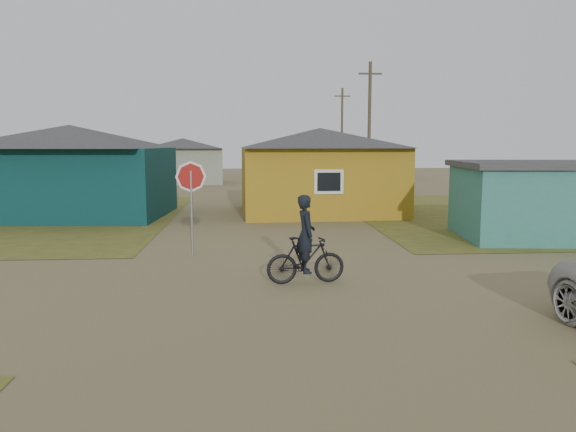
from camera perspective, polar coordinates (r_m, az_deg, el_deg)
The scene contains 12 objects.
ground at distance 12.12m, azimuth -0.32°, elevation -7.96°, with size 120.00×120.00×0.00m, color olive.
grass_ne at distance 28.91m, azimuth 26.71°, elevation 0.26°, with size 20.00×18.00×0.00m, color olive.
house_teal at distance 26.35m, azimuth -21.17°, elevation 4.40°, with size 8.93×7.08×4.00m.
house_yellow at distance 25.89m, azimuth 3.23°, elevation 4.73°, with size 7.72×6.76×3.90m.
shed_turquoise at distance 20.94m, azimuth 25.34°, elevation 1.49°, with size 6.71×4.93×2.60m.
house_pale_west at distance 45.98m, azimuth -10.60°, elevation 5.61°, with size 7.04×6.15×3.60m.
house_beige_east at distance 52.78m, azimuth 7.80°, elevation 5.88°, with size 6.95×6.05×3.60m.
house_pale_north at distance 59.18m, azimuth -17.02°, elevation 5.69°, with size 6.28×5.81×3.40m.
utility_pole_near at distance 34.44m, azimuth 8.25°, elevation 8.89°, with size 1.40×0.20×8.00m.
utility_pole_far at distance 50.35m, azimuth 5.49°, elevation 8.44°, with size 1.40×0.20×8.00m.
stop_sign at distance 16.20m, azimuth -9.82°, elevation 2.93°, with size 0.89×0.12×2.71m.
cyclist at distance 12.90m, azimuth 1.81°, elevation -3.61°, with size 1.86×0.70×2.05m.
Camera 1 is at (-0.75, -11.66, 3.21)m, focal length 35.00 mm.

